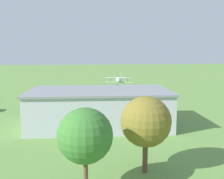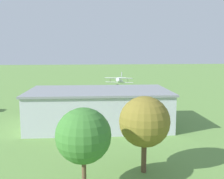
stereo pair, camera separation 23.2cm
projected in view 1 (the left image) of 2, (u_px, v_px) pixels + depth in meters
name	position (u px, v px, depth m)	size (l,w,h in m)	color
ground_plane	(105.00, 94.00, 81.65)	(400.00, 400.00, 0.00)	#608C42
hangar	(99.00, 108.00, 46.28)	(25.20, 14.62, 6.52)	#B7BCC6
biplane	(120.00, 81.00, 76.03)	(8.27, 7.69, 4.14)	silver
car_grey	(141.00, 104.00, 62.10)	(2.66, 4.57, 1.64)	slate
car_green	(57.00, 106.00, 59.34)	(2.32, 4.15, 1.52)	#1E6B38
car_black	(31.00, 107.00, 58.65)	(2.28, 4.32, 1.68)	black
person_watching_takeoff	(90.00, 102.00, 64.28)	(0.50, 0.50, 1.68)	#33723F
person_walking_on_apron	(89.00, 105.00, 60.72)	(0.49, 0.49, 1.55)	navy
person_crossing_taxiway	(95.00, 103.00, 63.77)	(0.53, 0.53, 1.53)	#3F3F47
person_at_fence_line	(114.00, 103.00, 62.81)	(0.48, 0.48, 1.75)	#B23333
person_beside_truck	(85.00, 104.00, 61.72)	(0.38, 0.38, 1.62)	beige
tree_at_field_edge	(85.00, 136.00, 23.50)	(5.11, 5.11, 8.16)	brown
tree_behind_hangar_left	(146.00, 122.00, 27.86)	(5.51, 5.51, 8.46)	brown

